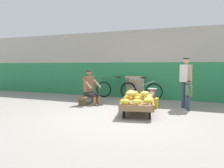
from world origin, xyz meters
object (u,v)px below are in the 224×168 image
object	(u,v)px
low_bench	(89,98)
weighing_scale	(152,93)
sign_board	(135,87)
customer_adult	(186,77)
banana_cart	(138,105)
vendor_seated	(90,87)
bicycle_near_left	(116,89)
bicycle_far_left	(141,90)
customer_child	(189,92)
plastic_crate	(152,103)

from	to	relation	value
low_bench	weighing_scale	world-z (taller)	weighing_scale
sign_board	customer_adult	bearing A→B (deg)	-34.71
banana_cart	vendor_seated	size ratio (longest dim) A/B	1.38
bicycle_near_left	bicycle_far_left	bearing A→B (deg)	-2.85
low_bench	vendor_seated	distance (m)	0.38
vendor_seated	sign_board	world-z (taller)	vendor_seated
weighing_scale	customer_child	distance (m)	1.06
banana_cart	vendor_seated	xyz separation A→B (m)	(-1.84, 0.83, 0.33)
banana_cart	sign_board	bearing A→B (deg)	107.05
customer_child	vendor_seated	bearing A→B (deg)	-179.09
low_bench	customer_child	size ratio (longest dim) A/B	1.30
bicycle_far_left	customer_child	distance (m)	2.31
customer_child	bicycle_far_left	bearing A→B (deg)	139.36
low_bench	bicycle_near_left	world-z (taller)	bicycle_near_left
weighing_scale	sign_board	xyz separation A→B (m)	(-1.00, 1.62, -0.01)
banana_cart	sign_board	xyz separation A→B (m)	(-0.80, 2.60, 0.20)
bicycle_near_left	weighing_scale	bearing A→B (deg)	-39.99
low_bench	customer_adult	xyz separation A→B (m)	(3.06, 0.38, 0.75)
bicycle_far_left	sign_board	world-z (taller)	sign_board
plastic_crate	weighing_scale	xyz separation A→B (m)	(0.00, -0.00, 0.30)
banana_cart	bicycle_far_left	distance (m)	2.44
sign_board	bicycle_near_left	bearing A→B (deg)	-167.32
weighing_scale	customer_child	xyz separation A→B (m)	(1.05, -0.10, 0.08)
weighing_scale	banana_cart	bearing A→B (deg)	-101.93
low_bench	weighing_scale	distance (m)	2.14
vendor_seated	bicycle_near_left	size ratio (longest dim) A/B	0.69
plastic_crate	weighing_scale	world-z (taller)	weighing_scale
plastic_crate	bicycle_near_left	xyz separation A→B (m)	(-1.74, 1.46, 0.20)
bicycle_near_left	customer_adult	distance (m)	2.99
bicycle_near_left	customer_adult	world-z (taller)	customer_adult
bicycle_far_left	customer_child	xyz separation A→B (m)	(1.75, -1.50, 0.18)
sign_board	customer_child	xyz separation A→B (m)	(2.05, -1.72, 0.09)
customer_adult	customer_child	world-z (taller)	customer_adult
banana_cart	plastic_crate	distance (m)	1.01
plastic_crate	sign_board	size ratio (longest dim) A/B	0.41
bicycle_near_left	customer_adult	bearing A→B (deg)	-23.82
low_bench	customer_adult	size ratio (longest dim) A/B	0.74
banana_cart	customer_adult	xyz separation A→B (m)	(1.15, 1.25, 0.71)
weighing_scale	bicycle_far_left	world-z (taller)	bicycle_far_left
sign_board	customer_adult	world-z (taller)	customer_adult
low_bench	customer_adult	distance (m)	3.18
low_bench	vendor_seated	bearing A→B (deg)	-23.71
customer_child	plastic_crate	bearing A→B (deg)	174.74
vendor_seated	bicycle_far_left	size ratio (longest dim) A/B	0.69
customer_child	low_bench	bearing A→B (deg)	-179.76
bicycle_near_left	vendor_seated	bearing A→B (deg)	-100.90
vendor_seated	bicycle_near_left	world-z (taller)	vendor_seated
banana_cart	vendor_seated	world-z (taller)	vendor_seated
plastic_crate	vendor_seated	bearing A→B (deg)	-175.93
sign_board	customer_adult	distance (m)	2.42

